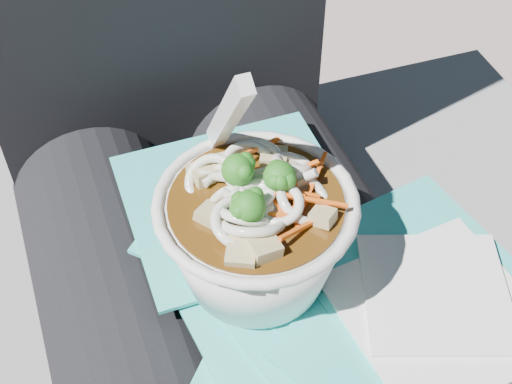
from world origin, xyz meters
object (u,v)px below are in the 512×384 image
object	(u,v)px
person_body	(214,238)
udon_bowl	(256,227)
lap	(247,331)
plastic_bag	(313,288)
stone_ledge	(211,360)

from	to	relation	value
person_body	udon_bowl	bearing A→B (deg)	-86.98
lap	plastic_bag	distance (m)	0.11
stone_ledge	person_body	world-z (taller)	person_body
plastic_bag	udon_bowl	size ratio (longest dim) A/B	1.88
stone_ledge	lap	xyz separation A→B (m)	(0.00, -0.15, 0.30)
lap	person_body	bearing A→B (deg)	90.00
stone_ledge	lap	world-z (taller)	lap
stone_ledge	udon_bowl	world-z (taller)	udon_bowl
lap	plastic_bag	bearing A→B (deg)	-37.57
person_body	udon_bowl	world-z (taller)	person_body
person_body	udon_bowl	size ratio (longest dim) A/B	5.07
stone_ledge	lap	distance (m)	0.34
stone_ledge	person_body	distance (m)	0.33
plastic_bag	udon_bowl	xyz separation A→B (m)	(-0.04, 0.03, 0.06)
lap	plastic_bag	world-z (taller)	plastic_bag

